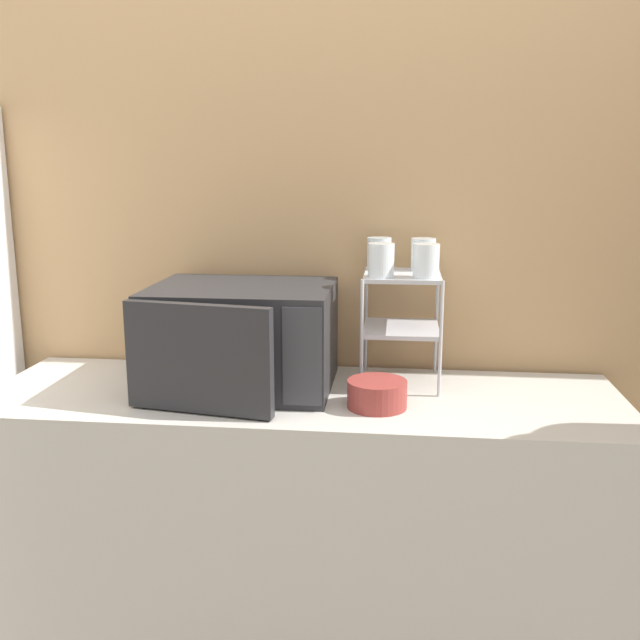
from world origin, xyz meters
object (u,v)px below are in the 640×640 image
(dish_rack, at_px, (402,305))
(glass_front_left, at_px, (381,260))
(glass_back_right, at_px, (423,254))
(glass_front_right, at_px, (426,261))
(microwave, at_px, (241,338))
(bowl, at_px, (377,394))
(glass_back_left, at_px, (379,253))

(dish_rack, height_order, glass_front_left, glass_front_left)
(glass_back_right, distance_m, glass_front_right, 0.14)
(microwave, xyz_separation_m, glass_back_right, (0.51, 0.17, 0.22))
(glass_front_left, distance_m, bowl, 0.37)
(microwave, relative_size, glass_back_left, 5.49)
(microwave, distance_m, glass_front_left, 0.45)
(dish_rack, height_order, bowl, dish_rack)
(dish_rack, xyz_separation_m, glass_back_left, (-0.07, 0.08, 0.14))
(dish_rack, distance_m, glass_back_right, 0.17)
(dish_rack, bearing_deg, glass_front_left, -127.96)
(microwave, height_order, glass_back_left, glass_back_left)
(glass_back_right, relative_size, glass_front_right, 1.00)
(glass_front_left, xyz_separation_m, glass_back_left, (-0.01, 0.16, 0.00))
(glass_front_left, distance_m, glass_back_left, 0.16)
(glass_front_left, bearing_deg, dish_rack, 52.04)
(dish_rack, height_order, glass_back_left, glass_back_left)
(glass_back_right, bearing_deg, glass_front_left, -128.97)
(glass_back_right, height_order, glass_back_left, same)
(microwave, relative_size, dish_rack, 1.59)
(glass_front_left, distance_m, glass_back_right, 0.19)
(glass_front_right, bearing_deg, bowl, -127.75)
(dish_rack, relative_size, glass_back_left, 3.46)
(glass_front_left, xyz_separation_m, bowl, (-0.00, -0.16, -0.34))
(microwave, height_order, glass_back_right, glass_back_right)
(glass_back_right, bearing_deg, bowl, -111.47)
(dish_rack, relative_size, glass_back_right, 3.46)
(dish_rack, height_order, glass_front_right, glass_front_right)
(microwave, bearing_deg, bowl, -18.21)
(glass_front_left, height_order, glass_front_right, same)
(dish_rack, height_order, glass_back_right, glass_back_right)
(dish_rack, bearing_deg, glass_front_right, -48.86)
(glass_front_right, relative_size, bowl, 0.59)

